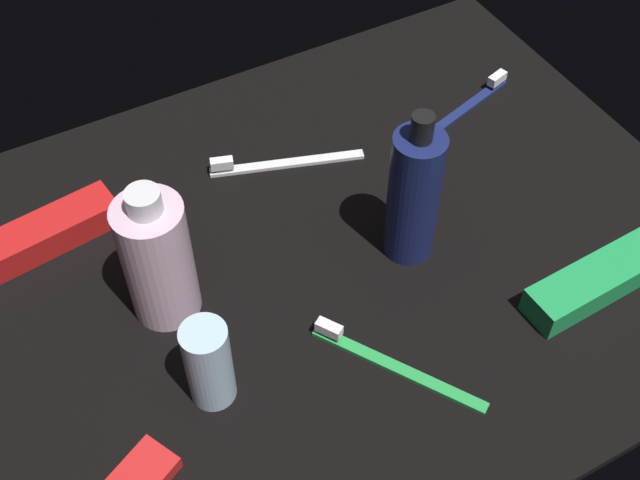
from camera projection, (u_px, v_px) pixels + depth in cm
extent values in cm
cube|color=black|center=(320.00, 262.00, 86.97)|extent=(84.00, 64.00, 1.20)
cylinder|color=navy|center=(413.00, 197.00, 81.58)|extent=(5.28, 5.28, 15.55)
cylinder|color=black|center=(422.00, 128.00, 74.55)|extent=(2.20, 2.20, 2.80)
cylinder|color=silver|center=(158.00, 261.00, 77.26)|extent=(6.70, 6.70, 14.13)
cylinder|color=silver|center=(144.00, 202.00, 71.01)|extent=(3.20, 3.20, 2.20)
cylinder|color=silver|center=(209.00, 364.00, 72.55)|extent=(4.25, 4.25, 9.80)
cube|color=white|center=(287.00, 162.00, 95.13)|extent=(17.45, 6.85, 0.90)
cube|color=white|center=(222.00, 164.00, 93.48)|extent=(2.81, 1.87, 1.20)
cube|color=green|center=(399.00, 367.00, 77.49)|extent=(10.68, 15.83, 0.90)
cube|color=white|center=(329.00, 328.00, 79.02)|extent=(2.32, 2.78, 1.20)
cube|color=navy|center=(458.00, 113.00, 100.65)|extent=(17.64, 6.08, 0.90)
cube|color=white|center=(497.00, 78.00, 103.23)|extent=(2.80, 1.77, 1.20)
cube|color=red|center=(37.00, 238.00, 86.21)|extent=(18.02, 6.65, 3.20)
cube|color=green|center=(602.00, 278.00, 82.84)|extent=(17.77, 5.16, 3.20)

